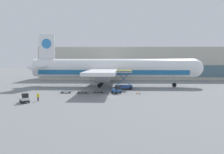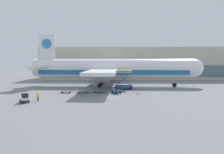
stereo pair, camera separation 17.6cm
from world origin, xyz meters
name	(u,v)px [view 2 (the right image)]	position (x,y,z in m)	size (l,w,h in m)	color
ground_plane	(111,97)	(0.00, 0.00, 0.00)	(400.00, 400.00, 0.00)	slate
terminal_building	(142,63)	(12.68, 55.15, 6.99)	(90.00, 18.20, 14.00)	#BCB7A8
airplane_main	(111,69)	(-0.66, 22.13, 5.84)	(58.09, 48.20, 17.00)	white
scissor_lift_loader	(124,82)	(3.40, 14.76, 2.14)	(5.28, 3.49, 5.68)	#284C99
baggage_tug_foreground	(117,90)	(1.39, 5.77, 0.88)	(2.70, 2.77, 2.00)	#2D66B7
baggage_tug_mid	(24,98)	(-17.56, -8.49, 0.88)	(2.57, 2.82, 2.00)	silver
baggage_dolly_lead	(66,92)	(-12.04, 6.18, 0.39)	(3.75, 1.72, 0.48)	#56565B
baggage_dolly_second	(82,92)	(-7.65, 5.83, 0.39)	(3.75, 1.72, 0.48)	#56565B
baggage_dolly_third	(98,91)	(-3.57, 6.78, 0.39)	(3.75, 1.72, 0.48)	#56565B
ground_crew_near	(38,96)	(-15.45, -6.40, 1.06)	(0.56, 0.27, 1.79)	black
traffic_cone_near	(140,93)	(7.25, 4.43, 0.37)	(0.40, 0.40, 0.75)	black
traffic_cone_far	(137,93)	(6.66, 5.06, 0.34)	(0.40, 0.40, 0.70)	black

